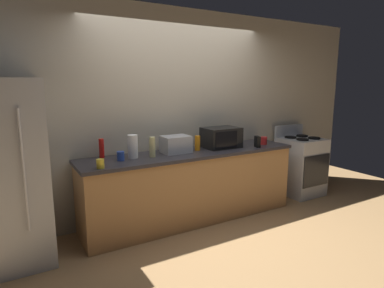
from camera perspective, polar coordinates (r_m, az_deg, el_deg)
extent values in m
plane|color=#A87F51|center=(4.08, 2.94, -14.88)|extent=(8.00, 8.00, 0.00)
cube|color=#B2A893|center=(4.40, -2.71, 5.34)|extent=(6.40, 0.10, 2.70)
cube|color=#B27F4C|center=(4.23, 0.00, -7.61)|extent=(2.80, 0.60, 0.86)
cube|color=#2D2B30|center=(4.11, 0.00, -1.64)|extent=(2.84, 0.64, 0.04)
cube|color=#B7BABF|center=(3.57, -29.80, -4.64)|extent=(0.72, 0.70, 1.80)
cylinder|color=silver|center=(3.19, -27.35, -4.25)|extent=(0.02, 0.02, 1.10)
cube|color=#B7BABF|center=(5.47, 18.43, -3.71)|extent=(0.60, 0.60, 0.90)
cube|color=black|center=(5.29, 20.91, -4.37)|extent=(0.55, 0.02, 0.48)
cube|color=#B7BABF|center=(5.56, 16.59, 2.28)|extent=(0.60, 0.04, 0.18)
cylinder|color=black|center=(5.21, 18.76, 0.75)|extent=(0.18, 0.18, 0.02)
cylinder|color=black|center=(5.40, 20.58, 0.98)|extent=(0.18, 0.18, 0.02)
cylinder|color=black|center=(5.37, 16.84, 1.14)|extent=(0.18, 0.18, 0.02)
cylinder|color=black|center=(5.56, 18.67, 1.35)|extent=(0.18, 0.18, 0.02)
cube|color=black|center=(4.38, 5.12, 1.14)|extent=(0.48, 0.34, 0.27)
cube|color=black|center=(4.22, 6.04, 0.76)|extent=(0.34, 0.01, 0.21)
cube|color=#B7BABF|center=(4.05, -2.86, -0.06)|extent=(0.34, 0.26, 0.21)
cylinder|color=white|center=(3.81, -10.33, -0.43)|extent=(0.12, 0.12, 0.27)
cube|color=black|center=(4.48, 11.36, 0.40)|extent=(0.08, 0.12, 0.15)
cylinder|color=red|center=(3.90, -15.52, -0.73)|extent=(0.06, 0.06, 0.22)
cylinder|color=orange|center=(4.18, 0.96, 0.17)|extent=(0.07, 0.07, 0.19)
cylinder|color=beige|center=(3.83, -6.96, -0.53)|extent=(0.07, 0.07, 0.24)
cylinder|color=#2D4CB2|center=(3.73, -12.37, -2.06)|extent=(0.08, 0.08, 0.10)
cylinder|color=red|center=(4.70, 12.41, 0.58)|extent=(0.09, 0.09, 0.11)
cylinder|color=yellow|center=(3.43, -15.73, -3.35)|extent=(0.08, 0.08, 0.10)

